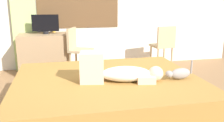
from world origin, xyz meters
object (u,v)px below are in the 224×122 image
(cat, at_px, (179,74))
(chair_by_desk, at_px, (77,48))
(bed, at_px, (107,96))
(person_lying, at_px, (117,72))
(chair_spare, at_px, (164,44))
(tv_monitor, at_px, (45,24))
(cup, at_px, (54,30))
(desk, at_px, (45,54))

(cat, relative_size, chair_by_desk, 0.41)
(bed, relative_size, person_lying, 2.35)
(chair_spare, bearing_deg, tv_monitor, 174.16)
(cup, bearing_deg, bed, -73.79)
(cat, distance_m, chair_spare, 2.03)
(person_lying, xyz_separation_m, chair_by_desk, (-0.31, 1.83, -0.07))
(bed, relative_size, cat, 6.23)
(cat, height_order, cup, cup)
(cat, distance_m, cup, 2.78)
(person_lying, xyz_separation_m, cat, (0.72, -0.08, -0.05))
(bed, xyz_separation_m, person_lying, (0.09, -0.14, 0.35))
(person_lying, xyz_separation_m, tv_monitor, (-0.85, 2.07, 0.35))
(bed, bearing_deg, cup, 106.21)
(person_lying, bearing_deg, bed, 121.10)
(person_lying, distance_m, chair_spare, 2.29)
(bed, bearing_deg, cat, -15.66)
(person_lying, height_order, chair_spare, chair_spare)
(cup, bearing_deg, tv_monitor, -121.95)
(bed, distance_m, person_lying, 0.39)
(bed, xyz_separation_m, cup, (-0.62, 2.15, 0.55))
(chair_by_desk, bearing_deg, cup, 130.84)
(cat, height_order, desk, desk)
(cat, bearing_deg, tv_monitor, 126.11)
(chair_by_desk, xyz_separation_m, chair_spare, (1.68, 0.01, 0.00))
(bed, bearing_deg, chair_by_desk, 97.59)
(desk, relative_size, chair_by_desk, 1.05)
(cat, bearing_deg, person_lying, 173.49)
(person_lying, bearing_deg, chair_by_desk, 99.66)
(cat, relative_size, cup, 4.70)
(person_lying, height_order, tv_monitor, tv_monitor)
(chair_by_desk, bearing_deg, person_lying, -80.34)
(cup, height_order, chair_spare, chair_spare)
(desk, distance_m, chair_spare, 2.28)
(chair_by_desk, distance_m, chair_spare, 1.68)
(tv_monitor, distance_m, chair_spare, 2.27)
(person_lying, height_order, chair_by_desk, chair_by_desk)
(bed, relative_size, tv_monitor, 4.62)
(cat, bearing_deg, chair_by_desk, 118.30)
(person_lying, height_order, desk, person_lying)
(tv_monitor, bearing_deg, desk, 180.00)
(cup, relative_size, chair_spare, 0.09)
(cat, xyz_separation_m, chair_spare, (0.65, 1.92, -0.02))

